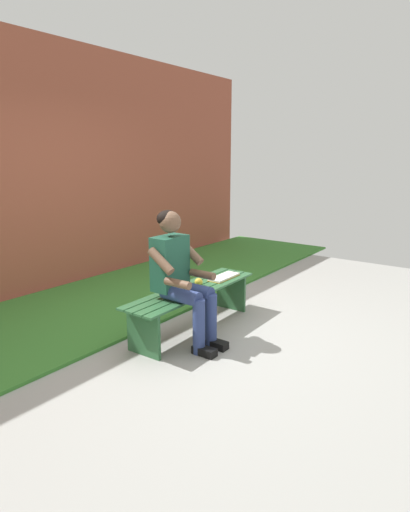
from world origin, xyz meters
TOP-DOWN VIEW (x-y plane):
  - ground_plane at (1.13, 1.00)m, footprint 10.00×7.00m
  - grass_strip at (0.00, -1.31)m, footprint 9.00×1.91m
  - brick_wall at (0.50, -2.47)m, footprint 9.50×0.24m
  - bench_near at (0.00, 0.00)m, footprint 1.69×0.45m
  - person_seated at (0.31, 0.10)m, footprint 0.50×0.69m
  - apple at (-0.10, 0.00)m, footprint 0.08×0.08m
  - book_open at (-0.49, 0.04)m, footprint 0.42×0.17m

SIDE VIEW (x-z plane):
  - ground_plane at x=1.13m, z-range -0.04..0.00m
  - grass_strip at x=0.00m, z-range 0.00..0.03m
  - bench_near at x=0.00m, z-range 0.11..0.54m
  - book_open at x=-0.49m, z-range 0.43..0.45m
  - apple at x=-0.10m, z-range 0.43..0.51m
  - person_seated at x=0.31m, z-range 0.06..1.29m
  - brick_wall at x=0.50m, z-range 0.00..3.14m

